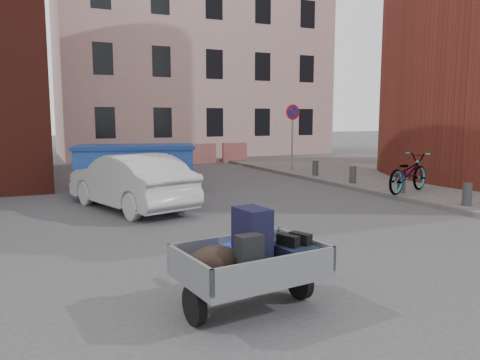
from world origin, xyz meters
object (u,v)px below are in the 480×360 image
bicycle (408,173)px  trailer (250,260)px  dumpster (136,169)px  silver_car (130,181)px

bicycle → trailer: bearing=105.8°
trailer → bicycle: bearing=28.6°
dumpster → silver_car: size_ratio=0.91×
dumpster → silver_car: (-0.65, -2.45, -0.04)m
silver_car → bicycle: silver_car is taller
dumpster → bicycle: dumpster is taller
trailer → dumpster: (0.64, 9.27, 0.12)m
silver_car → bicycle: bearing=152.2°
trailer → silver_car: bearing=83.3°
trailer → dumpster: dumpster is taller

